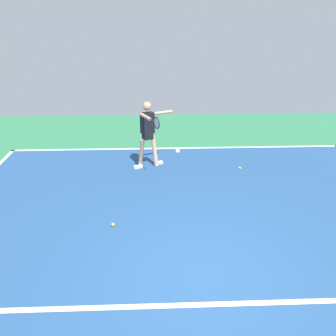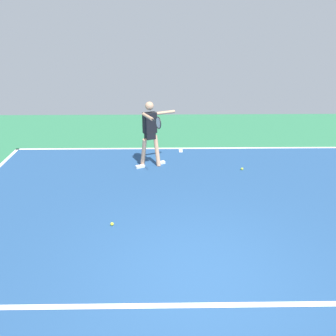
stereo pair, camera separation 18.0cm
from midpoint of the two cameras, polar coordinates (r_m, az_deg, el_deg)
name	(u,v)px [view 1 (the left image)]	position (r m, az deg, el deg)	size (l,w,h in m)	color
ground_plane	(202,278)	(6.02, 4.38, -16.55)	(20.08, 20.08, 0.00)	#2D754C
court_surface	(202,278)	(6.02, 4.38, -16.54)	(9.99, 12.05, 0.00)	navy
court_line_baseline_near	(177,148)	(11.27, 0.99, 3.08)	(9.99, 0.10, 0.01)	white
court_line_service	(207,304)	(5.59, 5.08, -20.26)	(7.49, 0.10, 0.01)	white
court_line_centre_mark	(178,150)	(11.08, 1.05, 2.73)	(0.10, 0.30, 0.01)	white
tennis_player	(148,130)	(9.60, -3.59, 5.82)	(1.06, 1.36, 1.76)	tan
tennis_ball_near_service_line	(240,168)	(9.90, 10.51, -0.01)	(0.07, 0.07, 0.07)	#C6E53D
tennis_ball_near_player	(113,225)	(7.30, -9.22, -8.65)	(0.07, 0.07, 0.07)	yellow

